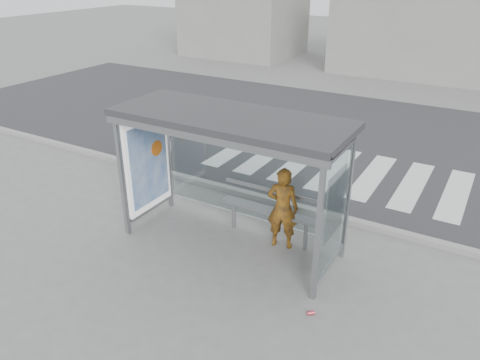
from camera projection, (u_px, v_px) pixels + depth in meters
name	position (u px, v px, depth m)	size (l,w,h in m)	color
ground	(231.00, 244.00, 9.12)	(80.00, 80.00, 0.00)	slate
road	(347.00, 138.00, 14.59)	(30.00, 10.00, 0.01)	#2D2D2F
curb	(275.00, 201.00, 10.62)	(30.00, 0.18, 0.12)	gray
crosswalk	(335.00, 169.00, 12.41)	(6.55, 3.00, 0.00)	silver
bus_shelter	(214.00, 145.00, 8.49)	(4.25, 1.65, 2.62)	gray
building_left	(244.00, 0.00, 26.47)	(6.00, 5.00, 6.00)	gray
building_center	(427.00, 19.00, 22.13)	(8.00, 5.00, 5.00)	gray
person	(283.00, 208.00, 8.74)	(0.60, 0.39, 1.64)	orange
bench	(269.00, 211.00, 9.08)	(2.03, 0.25, 1.05)	gray
soda_can	(311.00, 313.00, 7.29)	(0.06, 0.06, 0.11)	#DF4154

